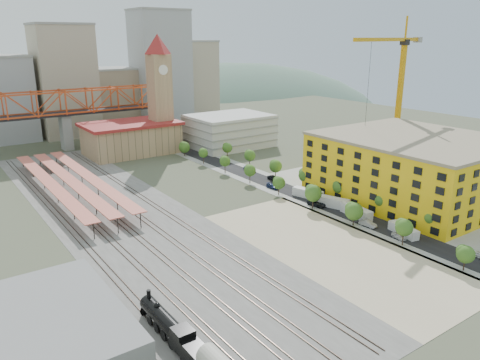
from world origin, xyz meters
TOP-DOWN VIEW (x-y plane):
  - ground at (0.00, 0.00)m, footprint 400.00×400.00m
  - ballast_strip at (-36.00, 17.50)m, footprint 36.00×165.00m
  - dirt_lot at (-4.00, -31.50)m, footprint 28.00×67.00m
  - street_asphalt at (16.00, 15.00)m, footprint 12.00×170.00m
  - sidewalk_west at (10.50, 15.00)m, footprint 3.00×170.00m
  - sidewalk_east at (21.50, 15.00)m, footprint 3.00×170.00m
  - construction_pad at (45.00, -20.00)m, footprint 50.00×90.00m
  - rail_tracks at (-37.80, 17.50)m, footprint 26.56×160.00m
  - platform_canopies at (-41.00, 45.00)m, footprint 16.00×80.00m
  - station_hall at (-5.00, 82.00)m, footprint 38.00×24.00m
  - clock_tower at (8.00, 79.99)m, footprint 12.00×12.00m
  - parking_garage at (36.00, 70.00)m, footprint 34.00×26.00m
  - truss_bridge at (-25.00, 105.00)m, footprint 94.00×9.60m
  - construction_building at (42.00, -20.00)m, footprint 44.60×50.60m
  - warehouse at (-66.00, -30.00)m, footprint 22.00×32.00m
  - street_trees at (16.00, 5.00)m, footprint 15.40×124.40m
  - skyline at (7.47, 142.31)m, footprint 133.00×46.00m
  - distant_hills at (45.28, 260.00)m, footprint 647.00×264.00m
  - locomotive at (-50.00, -41.59)m, footprint 2.94×22.71m
  - tower_crane at (64.38, 5.60)m, footprint 49.21×13.90m
  - site_trailer_a at (16.00, -36.18)m, footprint 3.92×8.83m
  - site_trailer_b at (16.00, -21.12)m, footprint 3.66×10.24m
  - site_trailer_c at (16.00, -11.82)m, footprint 6.00×10.61m
  - site_trailer_d at (16.00, -2.15)m, footprint 4.92×10.04m
  - car_0 at (13.00, -37.13)m, footprint 2.23×4.18m
  - car_1 at (13.00, -27.66)m, footprint 2.13×4.86m
  - car_2 at (13.00, -9.00)m, footprint 3.26×5.95m
  - car_3 at (13.00, 11.07)m, footprint 2.05×4.94m
  - car_4 at (19.00, -53.71)m, footprint 1.87×3.93m
  - car_5 at (19.00, -12.08)m, footprint 1.48×4.21m
  - car_6 at (19.00, 17.95)m, footprint 3.11×5.51m
  - car_7 at (19.00, 32.35)m, footprint 2.42×5.11m

SIDE VIEW (x-z plane):
  - distant_hills at x=45.28m, z-range -193.04..33.96m
  - ground at x=0.00m, z-range 0.00..0.00m
  - street_trees at x=16.00m, z-range -4.00..4.00m
  - sidewalk_west at x=10.50m, z-range 0.00..0.04m
  - sidewalk_east at x=21.50m, z-range 0.00..0.04m
  - ballast_strip at x=-36.00m, z-range 0.00..0.06m
  - dirt_lot at x=-4.00m, z-range 0.00..0.06m
  - street_asphalt at x=16.00m, z-range 0.00..0.06m
  - construction_pad at x=45.00m, z-range 0.00..0.06m
  - rail_tracks at x=-37.80m, z-range 0.06..0.24m
  - car_4 at x=19.00m, z-range 0.00..1.30m
  - car_0 at x=13.00m, z-range 0.00..1.35m
  - car_5 at x=19.00m, z-range 0.00..1.39m
  - car_3 at x=13.00m, z-range 0.00..1.43m
  - car_7 at x=19.00m, z-range 0.00..1.44m
  - car_6 at x=19.00m, z-range 0.00..1.45m
  - car_1 at x=13.00m, z-range 0.00..1.55m
  - car_2 at x=13.00m, z-range 0.00..1.58m
  - site_trailer_a at x=16.00m, z-range 0.00..2.34m
  - site_trailer_d at x=16.00m, z-range 0.00..2.66m
  - site_trailer_b at x=16.00m, z-range 0.00..2.74m
  - site_trailer_c at x=16.00m, z-range 0.00..2.82m
  - locomotive at x=-50.00m, z-range -0.72..4.96m
  - warehouse at x=-66.00m, z-range 0.00..5.00m
  - platform_canopies at x=-41.00m, z-range 1.93..6.06m
  - station_hall at x=-5.00m, z-range 0.12..13.22m
  - parking_garage at x=36.00m, z-range 0.00..14.00m
  - construction_building at x=42.00m, z-range 0.01..18.81m
  - truss_bridge at x=-25.00m, z-range 6.06..31.66m
  - skyline at x=7.47m, z-range -7.19..52.81m
  - clock_tower at x=8.00m, z-range 2.70..54.70m
  - tower_crane at x=64.38m, z-range 6.29..59.96m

